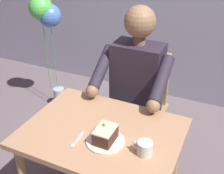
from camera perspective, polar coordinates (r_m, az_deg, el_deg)
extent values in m
cube|color=tan|center=(1.72, -2.01, -9.16)|extent=(0.93, 0.70, 0.04)
cylinder|color=tan|center=(2.06, 12.43, -14.79)|extent=(0.05, 0.05, 0.68)
cylinder|color=tan|center=(2.29, -7.74, -8.97)|extent=(0.05, 0.05, 0.68)
cube|color=tan|center=(2.31, 4.89, -5.14)|extent=(0.42, 0.42, 0.04)
cube|color=tan|center=(2.34, 6.79, 2.24)|extent=(0.38, 0.04, 0.45)
cylinder|color=tan|center=(2.27, 7.35, -13.22)|extent=(0.04, 0.04, 0.45)
cylinder|color=tan|center=(2.37, -1.06, -10.82)|extent=(0.04, 0.04, 0.45)
cylinder|color=tan|center=(2.54, 9.96, -8.11)|extent=(0.04, 0.04, 0.45)
cylinder|color=tan|center=(2.63, 2.39, -6.20)|extent=(0.04, 0.04, 0.45)
cube|color=#2F2735|center=(2.13, 5.05, 1.37)|extent=(0.36, 0.22, 0.57)
sphere|color=#926E4F|center=(1.96, 5.63, 12.93)|extent=(0.22, 0.22, 0.22)
cylinder|color=#926E4F|center=(2.00, 5.44, 9.37)|extent=(0.09, 0.09, 0.06)
cylinder|color=#2F2735|center=(1.90, 9.94, 1.57)|extent=(0.08, 0.33, 0.26)
sphere|color=#926E4F|center=(1.82, 8.22, -3.75)|extent=(0.09, 0.09, 0.09)
cylinder|color=#2F2735|center=(2.04, -2.00, 4.04)|extent=(0.08, 0.33, 0.26)
sphere|color=#926E4F|center=(1.97, -4.04, -0.80)|extent=(0.09, 0.09, 0.09)
cylinder|color=#37303D|center=(2.18, 5.81, -7.60)|extent=(0.13, 0.38, 0.14)
cylinder|color=#37303D|center=(2.23, 1.43, -6.46)|extent=(0.13, 0.38, 0.14)
cylinder|color=#37303D|center=(2.20, 3.84, -15.07)|extent=(0.11, 0.11, 0.43)
cylinder|color=#37303D|center=(2.25, -0.54, -13.74)|extent=(0.11, 0.11, 0.43)
cylinder|color=silver|center=(1.63, -1.32, -10.81)|extent=(0.22, 0.22, 0.01)
cube|color=#49291F|center=(1.60, -1.34, -9.64)|extent=(0.10, 0.14, 0.08)
cube|color=beige|center=(1.57, -1.36, -8.45)|extent=(0.10, 0.14, 0.01)
sphere|color=gold|center=(1.58, -1.53, -7.50)|extent=(0.02, 0.02, 0.02)
cylinder|color=white|center=(1.54, 6.63, -12.10)|extent=(0.08, 0.08, 0.08)
torus|color=white|center=(1.55, 4.74, -11.48)|extent=(0.05, 0.01, 0.05)
cylinder|color=black|center=(1.52, 6.70, -11.16)|extent=(0.07, 0.07, 0.01)
cube|color=silver|center=(1.66, -6.62, -10.06)|extent=(0.02, 0.11, 0.01)
ellipsoid|color=silver|center=(1.62, -7.92, -11.42)|extent=(0.03, 0.04, 0.01)
cylinder|color=#B2C1C6|center=(3.20, -10.50, -2.04)|extent=(0.12, 0.12, 0.22)
sphere|color=#56CD50|center=(2.86, -14.08, 15.12)|extent=(0.23, 0.23, 0.23)
cylinder|color=#4C9956|center=(3.01, -12.95, 6.07)|extent=(0.01, 0.01, 0.75)
sphere|color=#4D7DD7|center=(2.87, -12.37, 13.81)|extent=(0.22, 0.22, 0.22)
cylinder|color=#4C9956|center=(3.02, -11.46, 5.54)|extent=(0.01, 0.01, 0.68)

